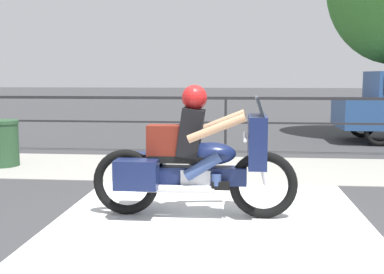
% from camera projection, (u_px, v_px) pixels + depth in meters
% --- Properties ---
extents(ground_plane, '(120.00, 120.00, 0.00)m').
position_uv_depth(ground_plane, '(213.00, 229.00, 5.13)').
color(ground_plane, '#38383A').
extents(sidewalk_band, '(44.00, 2.40, 0.01)m').
position_uv_depth(sidewalk_band, '(223.00, 168.00, 8.48)').
color(sidewalk_band, '#99968E').
rests_on(sidewalk_band, ground).
extents(crosswalk_band, '(3.54, 6.00, 0.01)m').
position_uv_depth(crosswalk_band, '(208.00, 235.00, 4.93)').
color(crosswalk_band, silver).
rests_on(crosswalk_band, ground).
extents(fence_railing, '(36.00, 0.05, 1.20)m').
position_uv_depth(fence_railing, '(226.00, 109.00, 9.96)').
color(fence_railing, '#232326').
rests_on(fence_railing, ground).
extents(motorcycle, '(2.38, 0.76, 1.53)m').
position_uv_depth(motorcycle, '(194.00, 159.00, 5.52)').
color(motorcycle, black).
rests_on(motorcycle, ground).
extents(trash_bin, '(0.58, 0.58, 0.84)m').
position_uv_depth(trash_bin, '(3.00, 143.00, 8.64)').
color(trash_bin, '#284C2D').
rests_on(trash_bin, ground).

